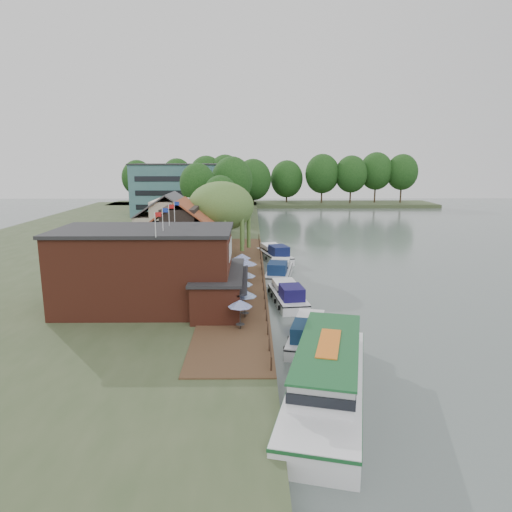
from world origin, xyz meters
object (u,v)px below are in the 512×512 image
object	(u,v)px
cottage_b	(171,223)
tour_boat	(327,373)
umbrella_6	(242,264)
swan	(305,369)
willow	(221,221)
cruiser_1	(288,292)
pub	(168,268)
hotel_block	(187,189)
umbrella_2	(240,291)
cruiser_3	(275,252)
cottage_c	(205,216)
umbrella_3	(245,282)
cottage_a	(182,235)
umbrella_5	(246,270)
cruiser_2	(279,269)
umbrella_1	(245,304)
cruiser_0	(308,330)
umbrella_0	(240,314)
umbrella_4	(236,275)

from	to	relation	value
cottage_b	tour_boat	world-z (taller)	cottage_b
umbrella_6	swan	distance (m)	23.60
willow	cruiser_1	xyz separation A→B (m)	(7.59, -15.82, -5.08)
pub	swan	world-z (taller)	pub
hotel_block	cruiser_1	size ratio (longest dim) A/B	2.70
umbrella_2	cruiser_3	xyz separation A→B (m)	(4.35, 23.67, -1.08)
willow	cruiser_1	bearing A→B (deg)	-64.37
tour_boat	swan	size ratio (longest dim) A/B	35.02
cottage_c	umbrella_3	xyz separation A→B (m)	(6.77, -30.25, -2.96)
hotel_block	umbrella_3	xyz separation A→B (m)	(14.77, -67.25, -4.86)
cottage_a	cottage_c	bearing A→B (deg)	86.99
umbrella_2	umbrella_5	xyz separation A→B (m)	(0.47, 8.25, 0.00)
cottage_a	willow	bearing A→B (deg)	48.01
cottage_c	cruiser_2	distance (m)	22.93
cruiser_3	willow	bearing A→B (deg)	-165.12
cottage_a	cruiser_1	world-z (taller)	cottage_a
hotel_block	umbrella_2	size ratio (longest dim) A/B	10.69
umbrella_1	tour_boat	bearing A→B (deg)	-66.53
cottage_c	umbrella_2	bearing A→B (deg)	-79.08
umbrella_1	cruiser_0	world-z (taller)	umbrella_1
willow	cruiser_2	size ratio (longest dim) A/B	1.08
pub	cottage_b	distance (m)	25.33
cottage_c	cruiser_0	size ratio (longest dim) A/B	0.93
cottage_a	cruiser_2	bearing A→B (deg)	-3.93
umbrella_1	umbrella_5	size ratio (longest dim) A/B	1.00
cruiser_3	cruiser_2	bearing A→B (deg)	-105.80
pub	cruiser_0	distance (m)	13.77
umbrella_6	willow	bearing A→B (deg)	109.86
umbrella_5	cruiser_1	world-z (taller)	umbrella_5
cruiser_1	willow	bearing A→B (deg)	107.90
umbrella_5	umbrella_6	xyz separation A→B (m)	(-0.53, 3.15, 0.00)
cottage_c	cruiser_1	xyz separation A→B (m)	(11.09, -29.82, -4.12)
cottage_c	cruiser_2	world-z (taller)	cottage_c
cottage_a	pub	bearing A→B (deg)	-86.19
hotel_block	cruiser_3	world-z (taller)	hotel_block
cottage_c	umbrella_6	xyz separation A→B (m)	(6.36, -21.92, -2.96)
tour_boat	cottage_c	bearing A→B (deg)	117.55
cruiser_0	umbrella_6	bearing A→B (deg)	120.40
cruiser_0	umbrella_1	bearing A→B (deg)	162.46
cruiser_2	umbrella_1	bearing A→B (deg)	-93.80
hotel_block	cottage_c	world-z (taller)	hotel_block
pub	willow	world-z (taller)	willow
willow	umbrella_0	size ratio (longest dim) A/B	4.39
umbrella_1	cruiser_2	size ratio (longest dim) A/B	0.25
cottage_b	umbrella_4	bearing A→B (deg)	-61.51
umbrella_4	cruiser_1	bearing A→B (deg)	-27.05
cottage_a	umbrella_0	distance (m)	22.25
umbrella_4	umbrella_5	distance (m)	2.32
willow	umbrella_4	bearing A→B (deg)	-79.88
cottage_c	willow	size ratio (longest dim) A/B	0.82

